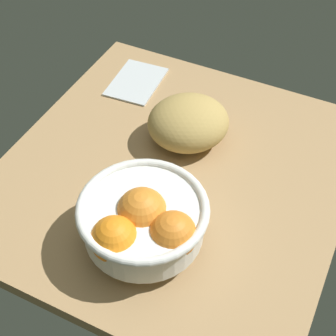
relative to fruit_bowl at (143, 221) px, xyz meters
The scene contains 4 objects.
ground_plane 19.98cm from the fruit_bowl, behind, with size 70.22×67.08×3.00cm, color #A68255.
fruit_bowl is the anchor object (origin of this frame).
bread_loaf 28.04cm from the fruit_bowl, behind, with size 16.93×15.42×9.70cm, color tan.
napkin_folded 46.84cm from the fruit_bowl, 149.67° to the right, with size 14.96×10.71×0.96cm, color silver.
Camera 1 is at (62.31, 29.22, 75.26)cm, focal length 54.41 mm.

